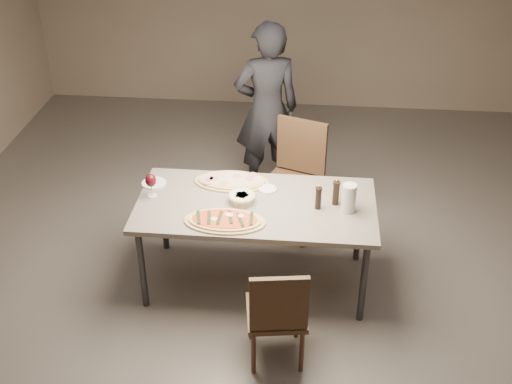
# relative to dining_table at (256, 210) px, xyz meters

# --- Properties ---
(room) EXTENTS (7.00, 7.00, 7.00)m
(room) POSITION_rel_dining_table_xyz_m (0.00, 0.00, 0.71)
(room) COLOR #5C554F
(room) RESTS_ON ground
(dining_table) EXTENTS (1.80, 0.90, 0.75)m
(dining_table) POSITION_rel_dining_table_xyz_m (0.00, 0.00, 0.00)
(dining_table) COLOR slate
(dining_table) RESTS_ON ground
(zucchini_pizza) EXTENTS (0.59, 0.33, 0.05)m
(zucchini_pizza) POSITION_rel_dining_table_xyz_m (-0.20, -0.27, 0.07)
(zucchini_pizza) COLOR tan
(zucchini_pizza) RESTS_ON dining_table
(ham_pizza) EXTENTS (0.59, 0.33, 0.04)m
(ham_pizza) POSITION_rel_dining_table_xyz_m (-0.22, 0.28, 0.07)
(ham_pizza) COLOR tan
(ham_pizza) RESTS_ON dining_table
(bread_basket) EXTENTS (0.21, 0.21, 0.07)m
(bread_basket) POSITION_rel_dining_table_xyz_m (-0.11, 0.00, 0.10)
(bread_basket) COLOR beige
(bread_basket) RESTS_ON dining_table
(oil_dish) EXTENTS (0.14, 0.14, 0.02)m
(oil_dish) POSITION_rel_dining_table_xyz_m (0.07, 0.19, 0.07)
(oil_dish) COLOR white
(oil_dish) RESTS_ON dining_table
(pepper_mill_left) EXTENTS (0.06, 0.06, 0.22)m
(pepper_mill_left) POSITION_rel_dining_table_xyz_m (0.59, 0.05, 0.16)
(pepper_mill_left) COLOR black
(pepper_mill_left) RESTS_ON dining_table
(pepper_mill_right) EXTENTS (0.05, 0.05, 0.20)m
(pepper_mill_right) POSITION_rel_dining_table_xyz_m (0.46, -0.02, 0.15)
(pepper_mill_right) COLOR black
(pepper_mill_right) RESTS_ON dining_table
(carafe) EXTENTS (0.11, 0.11, 0.22)m
(carafe) POSITION_rel_dining_table_xyz_m (0.68, -0.04, 0.17)
(carafe) COLOR silver
(carafe) RESTS_ON dining_table
(wine_glass) EXTENTS (0.09, 0.09, 0.19)m
(wine_glass) POSITION_rel_dining_table_xyz_m (-0.80, 0.02, 0.19)
(wine_glass) COLOR silver
(wine_glass) RESTS_ON dining_table
(side_plate) EXTENTS (0.19, 0.19, 0.01)m
(side_plate) POSITION_rel_dining_table_xyz_m (-0.83, 0.20, 0.06)
(side_plate) COLOR white
(side_plate) RESTS_ON dining_table
(chair_near) EXTENTS (0.45, 0.45, 0.84)m
(chair_near) POSITION_rel_dining_table_xyz_m (0.22, -0.86, -0.22)
(chair_near) COLOR #432D1C
(chair_near) RESTS_ON ground
(chair_far) EXTENTS (0.61, 0.61, 1.00)m
(chair_far) POSITION_rel_dining_table_xyz_m (0.27, 0.83, -0.13)
(chair_far) COLOR #432D1C
(chair_far) RESTS_ON ground
(diner) EXTENTS (0.71, 0.57, 1.70)m
(diner) POSITION_rel_dining_table_xyz_m (-0.04, 1.45, 0.16)
(diner) COLOR black
(diner) RESTS_ON ground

